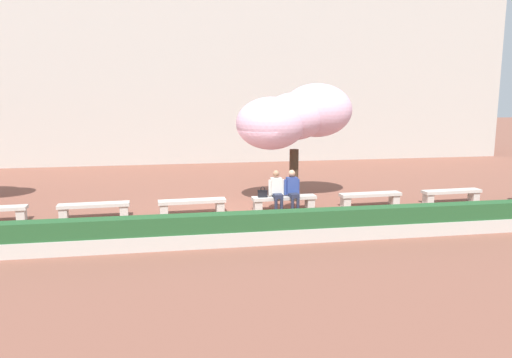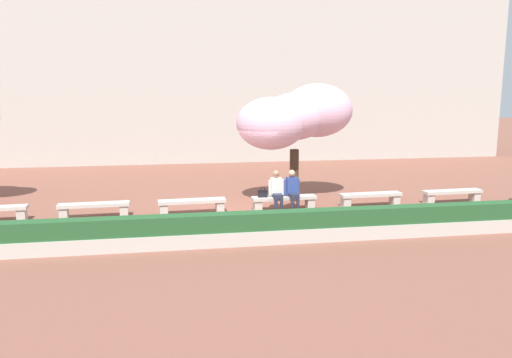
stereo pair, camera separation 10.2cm
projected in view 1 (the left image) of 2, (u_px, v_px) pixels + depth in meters
ground_plane at (239, 212)px, 15.75m from camera, size 100.00×100.00×0.00m
building_facade at (205, 76)px, 27.48m from camera, size 33.41×4.00×9.14m
stone_bench_near_west at (94, 208)px, 14.93m from camera, size 2.09×0.50×0.45m
stone_bench_center at (192, 204)px, 15.44m from camera, size 2.09×0.50×0.45m
stone_bench_near_east at (284, 200)px, 15.95m from camera, size 2.09×0.50×0.45m
stone_bench_east_end at (370, 197)px, 16.46m from camera, size 2.09×0.50×0.45m
stone_bench_far_east at (451, 194)px, 16.96m from camera, size 2.09×0.50×0.45m
person_seated_left at (277, 189)px, 15.78m from camera, size 0.51×0.68×1.29m
person_seated_right at (293, 189)px, 15.87m from camera, size 0.51×0.70×1.29m
handbag at (263, 193)px, 15.75m from camera, size 0.30×0.15×0.34m
cherry_tree_main at (295, 117)px, 16.89m from camera, size 4.12×2.67×4.03m
planter_hedge_foreground at (258, 228)px, 12.43m from camera, size 20.42×0.50×0.80m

